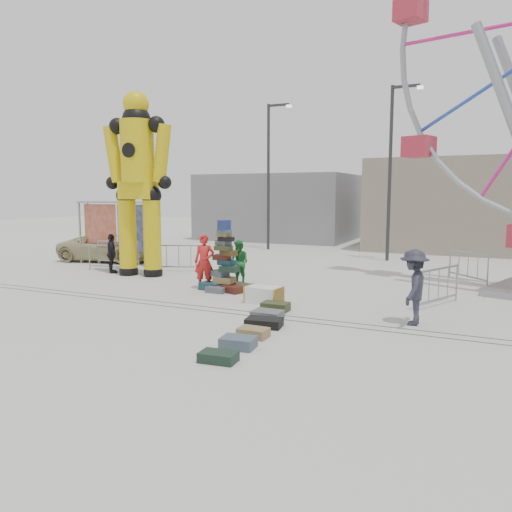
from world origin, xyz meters
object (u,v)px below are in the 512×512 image
at_px(banner_scaffold, 117,217).
at_px(pedestrian_green, 239,263).
at_px(barricade_wheel_back, 468,266).
at_px(pedestrian_black, 112,254).
at_px(crash_test_dummy, 138,177).
at_px(barricade_dummy_c, 179,258).
at_px(suitcase_tower, 225,271).
at_px(parked_suv, 108,248).
at_px(pedestrian_red, 204,262).
at_px(barricade_wheel_front, 439,286).
at_px(pedestrian_grey, 414,287).
at_px(barricade_dummy_b, 110,258).
at_px(lamp_post_right, 392,164).
at_px(barricade_dummy_a, 118,253).
at_px(lamp_post_left, 270,169).

bearing_deg(banner_scaffold, pedestrian_green, -18.68).
bearing_deg(barricade_wheel_back, pedestrian_black, -113.55).
height_order(crash_test_dummy, barricade_dummy_c, crash_test_dummy).
bearing_deg(suitcase_tower, parked_suv, 163.28).
distance_m(barricade_wheel_back, parked_suv, 15.48).
bearing_deg(pedestrian_red, barricade_dummy_c, 116.23).
height_order(crash_test_dummy, barricade_wheel_front, crash_test_dummy).
xyz_separation_m(crash_test_dummy, pedestrian_red, (3.64, -1.33, -2.84)).
xyz_separation_m(pedestrian_green, pedestrian_grey, (6.21, -3.01, 0.15)).
relative_size(barricade_dummy_b, pedestrian_grey, 1.10).
relative_size(suitcase_tower, pedestrian_green, 1.50).
xyz_separation_m(barricade_dummy_c, barricade_wheel_front, (10.14, -2.18, 0.00)).
relative_size(lamp_post_right, barricade_dummy_b, 4.00).
relative_size(crash_test_dummy, barricade_dummy_c, 3.56).
distance_m(barricade_dummy_c, pedestrian_grey, 10.80).
xyz_separation_m(banner_scaffold, barricade_wheel_back, (14.30, 1.94, -1.55)).
bearing_deg(barricade_dummy_a, lamp_post_left, 57.43).
distance_m(barricade_dummy_c, pedestrian_black, 2.63).
relative_size(lamp_post_left, barricade_wheel_front, 4.00).
xyz_separation_m(pedestrian_grey, parked_suv, (-14.47, 5.77, -0.28)).
relative_size(lamp_post_left, banner_scaffold, 2.06).
bearing_deg(banner_scaffold, barricade_dummy_a, -49.46).
distance_m(lamp_post_left, pedestrian_grey, 16.95).
distance_m(barricade_dummy_a, pedestrian_black, 2.34).
distance_m(barricade_dummy_a, barricade_dummy_c, 3.47).
height_order(lamp_post_left, pedestrian_red, lamp_post_left).
height_order(crash_test_dummy, pedestrian_black, crash_test_dummy).
xyz_separation_m(lamp_post_left, suitcase_tower, (3.47, -11.63, -3.84)).
distance_m(lamp_post_right, barricade_dummy_b, 13.20).
height_order(pedestrian_black, pedestrian_grey, pedestrian_grey).
bearing_deg(barricade_wheel_front, barricade_dummy_a, 104.14).
bearing_deg(crash_test_dummy, parked_suv, 137.28).
bearing_deg(crash_test_dummy, suitcase_tower, -23.99).
distance_m(barricade_wheel_front, pedestrian_green, 6.61).
bearing_deg(suitcase_tower, pedestrian_red, -161.81).
bearing_deg(barricade_dummy_b, pedestrian_grey, -23.03).
bearing_deg(barricade_dummy_c, crash_test_dummy, -136.92).
bearing_deg(lamp_post_right, pedestrian_red, -113.47).
xyz_separation_m(lamp_post_right, pedestrian_red, (-4.23, -9.75, -3.57)).
bearing_deg(pedestrian_grey, lamp_post_right, -166.00).
distance_m(barricade_wheel_back, pedestrian_grey, 7.12).
distance_m(pedestrian_red, pedestrian_green, 1.43).
relative_size(barricade_dummy_a, pedestrian_black, 1.28).
relative_size(pedestrian_red, pedestrian_green, 1.19).
xyz_separation_m(pedestrian_red, pedestrian_black, (-5.05, 1.32, -0.13)).
xyz_separation_m(lamp_post_right, pedestrian_black, (-9.29, -8.43, -3.70)).
bearing_deg(barricade_dummy_c, pedestrian_red, -65.81).
xyz_separation_m(barricade_dummy_c, parked_suv, (-4.70, 1.18, 0.08)).
height_order(banner_scaffold, pedestrian_red, banner_scaffold).
distance_m(barricade_wheel_front, pedestrian_grey, 2.47).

